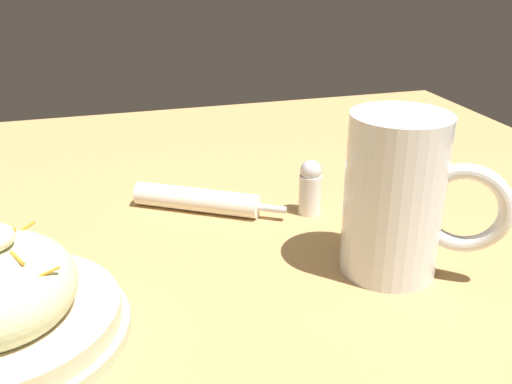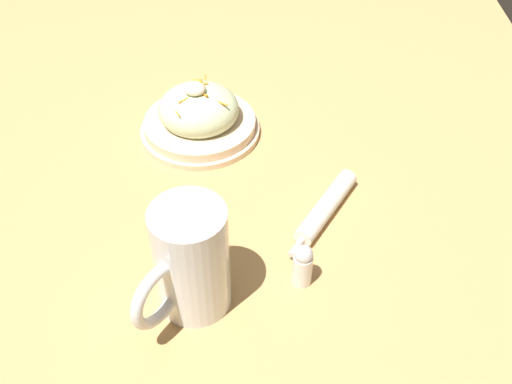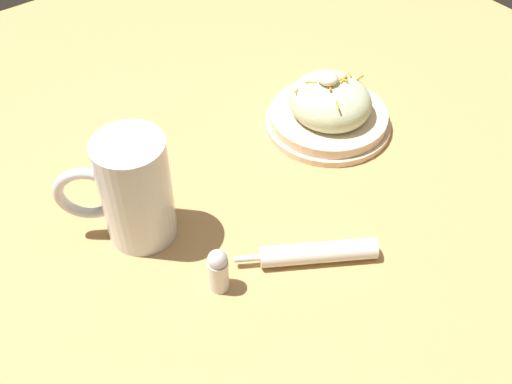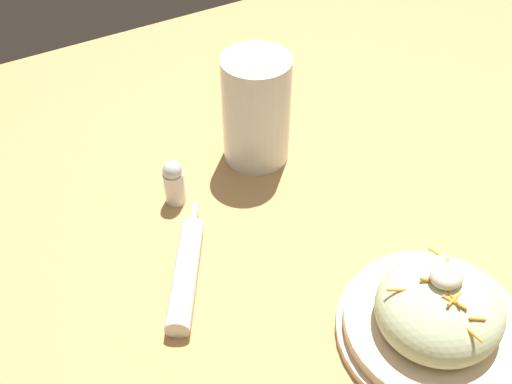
{
  "view_description": "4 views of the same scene",
  "coord_description": "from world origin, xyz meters",
  "views": [
    {
      "loc": [
        0.44,
        -0.03,
        0.32
      ],
      "look_at": [
        -0.11,
        0.13,
        0.07
      ],
      "focal_mm": 40.42,
      "sensor_mm": 36.0,
      "label": 1
    },
    {
      "loc": [
        -0.11,
        0.78,
        0.7
      ],
      "look_at": [
        -0.12,
        0.1,
        0.06
      ],
      "focal_mm": 43.59,
      "sensor_mm": 36.0,
      "label": 2
    },
    {
      "loc": [
        -0.6,
        0.49,
        0.69
      ],
      "look_at": [
        -0.11,
        0.11,
        0.06
      ],
      "focal_mm": 43.33,
      "sensor_mm": 36.0,
      "label": 3
    },
    {
      "loc": [
        -0.37,
        -0.34,
        0.59
      ],
      "look_at": [
        -0.11,
        0.11,
        0.08
      ],
      "focal_mm": 40.58,
      "sensor_mm": 36.0,
      "label": 4
    }
  ],
  "objects": [
    {
      "name": "beer_mug",
      "position": [
        -0.03,
        0.26,
        0.08
      ],
      "size": [
        0.12,
        0.15,
        0.17
      ],
      "color": "white",
      "rests_on": "ground_plane"
    },
    {
      "name": "salt_shaker",
      "position": [
        -0.18,
        0.22,
        0.04
      ],
      "size": [
        0.03,
        0.03,
        0.07
      ],
      "color": "white",
      "rests_on": "ground_plane"
    },
    {
      "name": "napkin_roll",
      "position": [
        -0.23,
        0.09,
        0.01
      ],
      "size": [
        0.12,
        0.18,
        0.03
      ],
      "color": "white",
      "rests_on": "ground_plane"
    },
    {
      "name": "salad_plate",
      "position": [
        -0.02,
        -0.12,
        0.04
      ],
      "size": [
        0.22,
        0.22,
        0.11
      ],
      "color": "beige",
      "rests_on": "ground_plane"
    },
    {
      "name": "ground_plane",
      "position": [
        0.0,
        0.0,
        0.0
      ],
      "size": [
        1.43,
        1.43,
        0.0
      ],
      "primitive_type": "plane",
      "color": "tan"
    }
  ]
}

